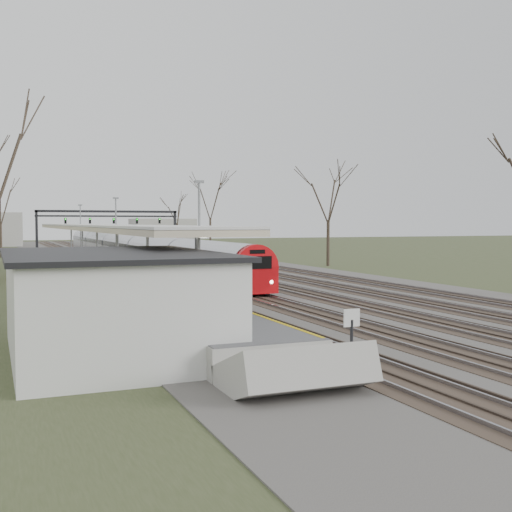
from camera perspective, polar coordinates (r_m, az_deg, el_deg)
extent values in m
cube|color=#474442|center=(69.40, -9.08, -0.51)|extent=(24.00, 160.00, 0.10)
cube|color=#4C3828|center=(68.27, -13.98, -0.58)|extent=(2.60, 160.00, 0.06)
cube|color=gray|center=(68.17, -14.58, -0.54)|extent=(0.07, 160.00, 0.12)
cube|color=gray|center=(68.38, -13.39, -0.51)|extent=(0.07, 160.00, 0.12)
cube|color=#4C3828|center=(68.87, -11.10, -0.52)|extent=(2.60, 160.00, 0.06)
cube|color=gray|center=(68.73, -11.69, -0.48)|extent=(0.07, 160.00, 0.12)
cube|color=gray|center=(69.01, -10.52, -0.45)|extent=(0.07, 160.00, 0.12)
cube|color=#4C3828|center=(69.64, -8.28, -0.46)|extent=(2.60, 160.00, 0.06)
cube|color=gray|center=(69.46, -8.85, -0.41)|extent=(0.07, 160.00, 0.12)
cube|color=gray|center=(69.81, -7.70, -0.39)|extent=(0.07, 160.00, 0.12)
cube|color=#4C3828|center=(70.57, -5.52, -0.40)|extent=(2.60, 160.00, 0.06)
cube|color=gray|center=(70.36, -6.08, -0.35)|extent=(0.07, 160.00, 0.12)
cube|color=gray|center=(70.78, -4.96, -0.33)|extent=(0.07, 160.00, 0.12)
cube|color=#4C3828|center=(71.66, -2.84, -0.33)|extent=(2.60, 160.00, 0.06)
cube|color=gray|center=(71.42, -3.38, -0.29)|extent=(0.07, 160.00, 0.12)
cube|color=gray|center=(71.90, -2.30, -0.27)|extent=(0.07, 160.00, 0.12)
cube|color=#9E9B93|center=(50.53, -14.50, -1.35)|extent=(3.50, 69.00, 1.00)
cylinder|color=slate|center=(23.52, -5.28, -1.29)|extent=(0.14, 0.14, 3.00)
cylinder|color=slate|center=(31.24, -9.61, -0.26)|extent=(0.14, 0.14, 3.00)
cylinder|color=slate|center=(39.07, -12.21, 0.36)|extent=(0.14, 0.14, 3.00)
cylinder|color=slate|center=(46.96, -13.94, 0.77)|extent=(0.14, 0.14, 3.00)
cylinder|color=slate|center=(54.88, -15.17, 1.07)|extent=(0.14, 0.14, 3.00)
cylinder|color=slate|center=(62.82, -16.09, 1.28)|extent=(0.14, 0.14, 3.00)
cube|color=silver|center=(45.94, -13.78, 2.66)|extent=(4.10, 50.00, 0.12)
cube|color=beige|center=(45.94, -13.78, 2.45)|extent=(4.10, 50.00, 0.25)
cube|color=silver|center=(20.87, -12.75, -4.37)|extent=(6.00, 9.00, 3.20)
cube|color=black|center=(97.60, -18.92, 2.10)|extent=(0.35, 0.35, 6.00)
cube|color=black|center=(100.95, -7.22, 2.27)|extent=(0.35, 0.35, 6.00)
cube|color=black|center=(98.77, -12.99, 3.88)|extent=(21.00, 0.35, 0.35)
cube|color=black|center=(98.76, -12.98, 3.47)|extent=(21.00, 0.25, 0.25)
cube|color=black|center=(97.72, -16.58, 3.02)|extent=(0.32, 0.22, 0.85)
sphere|color=#0CFF19|center=(97.58, -16.58, 3.17)|extent=(0.16, 0.16, 0.16)
cube|color=black|center=(98.14, -14.55, 3.05)|extent=(0.32, 0.22, 0.85)
sphere|color=#0CFF19|center=(98.00, -14.54, 3.20)|extent=(0.16, 0.16, 0.16)
cube|color=black|center=(98.68, -12.53, 3.07)|extent=(0.32, 0.22, 0.85)
sphere|color=#0CFF19|center=(98.54, -12.52, 3.22)|extent=(0.16, 0.16, 0.16)
cube|color=black|center=(99.34, -10.54, 3.09)|extent=(0.32, 0.22, 0.85)
sphere|color=#0CFF19|center=(99.21, -10.52, 3.24)|extent=(0.16, 0.16, 0.16)
cube|color=black|center=(100.12, -8.58, 3.11)|extent=(0.32, 0.22, 0.85)
sphere|color=#0CFF19|center=(99.99, -8.56, 3.25)|extent=(0.16, 0.16, 0.16)
cylinder|color=#2D231C|center=(62.14, 6.42, 1.13)|extent=(0.30, 0.30, 4.50)
cube|color=#A4A6AE|center=(71.42, -11.53, 0.41)|extent=(2.55, 75.00, 1.60)
cylinder|color=#A4A6AE|center=(71.39, -11.53, 0.93)|extent=(2.60, 74.70, 2.60)
cube|color=black|center=(71.39, -11.53, 1.01)|extent=(2.62, 74.40, 0.55)
cube|color=red|center=(35.47, -0.03, -2.18)|extent=(2.55, 0.50, 1.50)
cylinder|color=red|center=(35.46, -0.06, -1.05)|extent=(2.60, 0.60, 2.60)
cube|color=black|center=(35.19, 0.11, -0.59)|extent=(1.70, 0.12, 0.70)
sphere|color=white|center=(34.98, -1.19, -2.42)|extent=(0.22, 0.22, 0.22)
sphere|color=white|center=(35.63, 1.36, -2.32)|extent=(0.22, 0.22, 0.22)
cube|color=black|center=(71.46, -11.52, -0.33)|extent=(1.80, 74.00, 0.35)
cube|color=#A4A6AE|center=(110.05, -11.69, 1.30)|extent=(2.55, 60.00, 1.60)
cylinder|color=#A4A6AE|center=(110.03, -11.69, 1.63)|extent=(2.60, 59.70, 2.60)
cube|color=black|center=(110.03, -11.69, 1.69)|extent=(2.62, 59.40, 0.55)
cube|color=red|center=(80.88, -7.74, 0.70)|extent=(2.55, 0.50, 1.50)
cylinder|color=red|center=(80.90, -7.75, 1.20)|extent=(2.60, 0.60, 2.60)
cube|color=black|center=(80.63, -7.70, 1.41)|extent=(1.70, 0.12, 0.70)
sphere|color=white|center=(80.48, -8.29, 0.62)|extent=(0.22, 0.22, 0.22)
sphere|color=white|center=(80.91, -7.12, 0.64)|extent=(0.22, 0.22, 0.22)
cube|color=black|center=(110.08, -11.68, 0.82)|extent=(1.80, 59.00, 0.35)
imported|color=#27464D|center=(22.25, -3.33, -2.91)|extent=(0.66, 0.81, 1.93)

